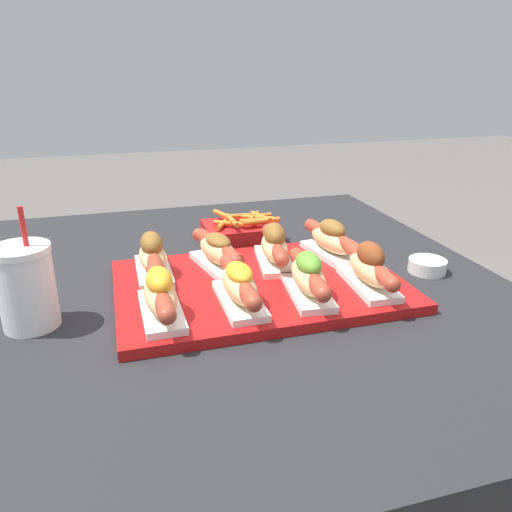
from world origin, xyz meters
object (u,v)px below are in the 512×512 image
object	(u,v)px
hot_dog_2	(308,276)
sauce_bowl	(427,265)
fries_basket	(242,230)
serving_tray	(259,285)
hot_dog_4	(153,256)
hot_dog_0	(160,294)
drink_cup	(26,287)
hot_dog_6	(274,246)
hot_dog_7	(332,240)
hot_dog_3	(369,268)
hot_dog_5	(216,251)
hot_dog_1	(240,285)

from	to	relation	value
hot_dog_2	sauce_bowl	world-z (taller)	hot_dog_2
hot_dog_2	fries_basket	distance (m)	0.36
serving_tray	hot_dog_2	xyz separation A→B (m)	(0.06, -0.08, 0.04)
hot_dog_2	hot_dog_4	bearing A→B (deg)	145.64
hot_dog_0	hot_dog_4	world-z (taller)	hot_dog_4
sauce_bowl	drink_cup	bearing A→B (deg)	-178.96
hot_dog_0	drink_cup	world-z (taller)	drink_cup
hot_dog_2	hot_dog_6	world-z (taller)	hot_dog_6
sauce_bowl	hot_dog_2	bearing A→B (deg)	-166.51
hot_dog_0	hot_dog_7	bearing A→B (deg)	23.90
hot_dog_0	hot_dog_2	xyz separation A→B (m)	(0.24, 0.00, -0.00)
serving_tray	hot_dog_4	xyz separation A→B (m)	(-0.18, 0.08, 0.04)
serving_tray	drink_cup	xyz separation A→B (m)	(-0.38, -0.03, 0.06)
hot_dog_3	hot_dog_5	world-z (taller)	hot_dog_3
hot_dog_3	hot_dog_0	bearing A→B (deg)	-179.41
hot_dog_7	hot_dog_6	bearing A→B (deg)	-176.37
hot_dog_5	hot_dog_6	xyz separation A→B (m)	(0.11, -0.01, 0.00)
serving_tray	hot_dog_2	distance (m)	0.11
hot_dog_0	drink_cup	distance (m)	0.20
serving_tray	hot_dog_1	size ratio (longest dim) A/B	2.59
serving_tray	hot_dog_5	xyz separation A→B (m)	(-0.06, 0.08, 0.04)
hot_dog_4	hot_dog_0	bearing A→B (deg)	-91.31
hot_dog_7	fries_basket	xyz separation A→B (m)	(-0.13, 0.20, -0.03)
sauce_bowl	drink_cup	xyz separation A→B (m)	(-0.71, -0.01, 0.05)
hot_dog_0	fries_basket	bearing A→B (deg)	58.36
hot_dog_2	hot_dog_3	size ratio (longest dim) A/B	1.00
hot_dog_4	hot_dog_5	xyz separation A→B (m)	(0.12, -0.00, -0.00)
serving_tray	hot_dog_3	xyz separation A→B (m)	(0.17, -0.08, 0.04)
hot_dog_4	sauce_bowl	xyz separation A→B (m)	(0.52, -0.10, -0.04)
hot_dog_1	hot_dog_4	distance (m)	0.20
hot_dog_6	hot_dog_1	bearing A→B (deg)	-125.99
hot_dog_7	drink_cup	xyz separation A→B (m)	(-0.55, -0.10, 0.01)
drink_cup	hot_dog_2	bearing A→B (deg)	-6.99
hot_dog_0	sauce_bowl	distance (m)	0.53
fries_basket	hot_dog_6	bearing A→B (deg)	-87.39
serving_tray	hot_dog_4	world-z (taller)	hot_dog_4
hot_dog_5	hot_dog_7	size ratio (longest dim) A/B	0.99
hot_dog_4	drink_cup	bearing A→B (deg)	-150.92
hot_dog_2	hot_dog_6	size ratio (longest dim) A/B	1.01
serving_tray	fries_basket	distance (m)	0.28
drink_cup	hot_dog_5	bearing A→B (deg)	18.70
hot_dog_2	sauce_bowl	size ratio (longest dim) A/B	2.66
drink_cup	hot_dog_6	bearing A→B (deg)	12.48
hot_dog_4	hot_dog_2	bearing A→B (deg)	-34.36
hot_dog_6	hot_dog_7	size ratio (longest dim) A/B	1.00
fries_basket	hot_dog_4	bearing A→B (deg)	-138.10
hot_dog_0	hot_dog_2	world-z (taller)	hot_dog_0
hot_dog_6	hot_dog_4	bearing A→B (deg)	176.13
hot_dog_5	hot_dog_7	bearing A→B (deg)	-1.09
hot_dog_3	hot_dog_7	size ratio (longest dim) A/B	1.01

